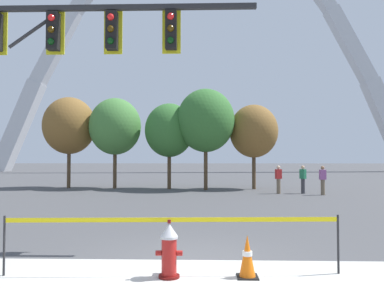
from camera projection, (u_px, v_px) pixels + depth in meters
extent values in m
plane|color=#474749|center=(189.00, 262.00, 7.50)|extent=(240.00, 240.00, 0.00)
cylinder|color=#5E0F0D|center=(169.00, 277.00, 6.51)|extent=(0.36, 0.36, 0.05)
cylinder|color=maroon|center=(169.00, 257.00, 6.52)|extent=(0.26, 0.26, 0.62)
cylinder|color=#B7B7BC|center=(169.00, 237.00, 6.53)|extent=(0.30, 0.30, 0.04)
cone|color=#B7B7BC|center=(169.00, 230.00, 6.54)|extent=(0.30, 0.30, 0.22)
cylinder|color=#5E0F0D|center=(169.00, 221.00, 6.54)|extent=(0.06, 0.06, 0.06)
cylinder|color=maroon|center=(159.00, 253.00, 6.53)|extent=(0.10, 0.09, 0.09)
cylinder|color=maroon|center=(180.00, 253.00, 6.52)|extent=(0.10, 0.09, 0.09)
cylinder|color=maroon|center=(170.00, 256.00, 6.72)|extent=(0.13, 0.14, 0.13)
cylinder|color=#5E0F0D|center=(170.00, 254.00, 6.80)|extent=(0.15, 0.03, 0.15)
cylinder|color=#232326|center=(4.00, 246.00, 6.63)|extent=(0.04, 0.04, 1.04)
cylinder|color=#232326|center=(338.00, 244.00, 6.74)|extent=(0.04, 0.04, 1.04)
cube|color=yellow|center=(173.00, 220.00, 6.70)|extent=(5.85, 0.29, 0.08)
cube|color=black|center=(247.00, 277.00, 6.52)|extent=(0.36, 0.36, 0.03)
cone|color=orange|center=(247.00, 255.00, 6.53)|extent=(0.28, 0.28, 0.70)
cylinder|color=white|center=(247.00, 253.00, 6.53)|extent=(0.17, 0.17, 0.08)
cube|color=#232326|center=(95.00, 8.00, 9.02)|extent=(7.60, 0.12, 0.12)
cylinder|color=#232326|center=(32.00, 32.00, 9.05)|extent=(1.11, 0.08, 0.81)
cube|color=black|center=(53.00, 31.00, 9.03)|extent=(0.26, 0.24, 0.90)
cube|color=gold|center=(56.00, 33.00, 9.17)|extent=(0.44, 0.03, 1.04)
sphere|color=red|center=(51.00, 18.00, 8.91)|extent=(0.16, 0.16, 0.16)
sphere|color=#392706|center=(51.00, 29.00, 8.90)|extent=(0.16, 0.16, 0.16)
sphere|color=black|center=(51.00, 41.00, 8.89)|extent=(0.16, 0.16, 0.16)
cube|color=black|center=(112.00, 31.00, 8.99)|extent=(0.26, 0.24, 0.90)
cube|color=gold|center=(113.00, 33.00, 9.13)|extent=(0.44, 0.03, 1.04)
sphere|color=red|center=(111.00, 17.00, 8.87)|extent=(0.16, 0.16, 0.16)
sphere|color=#392706|center=(111.00, 29.00, 8.86)|extent=(0.16, 0.16, 0.16)
sphere|color=black|center=(110.00, 41.00, 8.85)|extent=(0.16, 0.16, 0.16)
cube|color=black|center=(171.00, 30.00, 8.95)|extent=(0.26, 0.24, 0.90)
cube|color=gold|center=(172.00, 32.00, 9.09)|extent=(0.44, 0.03, 1.04)
sphere|color=red|center=(171.00, 16.00, 8.83)|extent=(0.16, 0.16, 0.16)
sphere|color=#392706|center=(171.00, 28.00, 8.82)|extent=(0.16, 0.16, 0.16)
sphere|color=black|center=(171.00, 40.00, 8.81)|extent=(0.16, 0.16, 0.16)
cube|color=silver|center=(19.00, 127.00, 56.21)|extent=(7.48, 2.21, 14.00)
cube|color=silver|center=(56.00, 48.00, 56.46)|extent=(7.20, 1.97, 11.45)
cube|color=silver|center=(350.00, 45.00, 55.18)|extent=(7.20, 1.97, 11.45)
cylinder|color=brown|center=(69.00, 168.00, 25.70)|extent=(0.24, 0.24, 2.63)
ellipsoid|color=brown|center=(69.00, 126.00, 25.80)|extent=(3.50, 3.50, 3.85)
cylinder|color=brown|center=(115.00, 169.00, 25.23)|extent=(0.24, 0.24, 2.57)
ellipsoid|color=#427A38|center=(115.00, 126.00, 25.32)|extent=(3.42, 3.42, 3.77)
cylinder|color=brown|center=(169.00, 171.00, 24.78)|extent=(0.24, 0.24, 2.39)
ellipsoid|color=#336B2D|center=(169.00, 130.00, 24.88)|extent=(3.19, 3.19, 3.50)
cylinder|color=brown|center=(206.00, 168.00, 24.13)|extent=(0.24, 0.24, 2.75)
ellipsoid|color=#336B2D|center=(206.00, 120.00, 24.23)|extent=(3.67, 3.67, 4.03)
cylinder|color=brown|center=(254.00, 171.00, 24.66)|extent=(0.24, 0.24, 2.35)
ellipsoid|color=brown|center=(254.00, 131.00, 24.75)|extent=(3.13, 3.13, 3.45)
cylinder|color=brown|center=(323.00, 187.00, 20.77)|extent=(0.22, 0.22, 0.84)
cube|color=#995193|center=(323.00, 175.00, 20.80)|extent=(0.36, 0.23, 0.54)
sphere|color=#936B4C|center=(323.00, 168.00, 20.81)|extent=(0.20, 0.20, 0.20)
cylinder|color=brown|center=(279.00, 186.00, 21.56)|extent=(0.22, 0.22, 0.84)
cube|color=#B22323|center=(278.00, 174.00, 21.58)|extent=(0.39, 0.30, 0.54)
sphere|color=beige|center=(278.00, 167.00, 21.59)|extent=(0.20, 0.20, 0.20)
cylinder|color=#38383D|center=(303.00, 186.00, 21.60)|extent=(0.22, 0.22, 0.84)
cube|color=#23754C|center=(303.00, 174.00, 21.62)|extent=(0.35, 0.39, 0.54)
sphere|color=tan|center=(303.00, 167.00, 21.64)|extent=(0.20, 0.20, 0.20)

